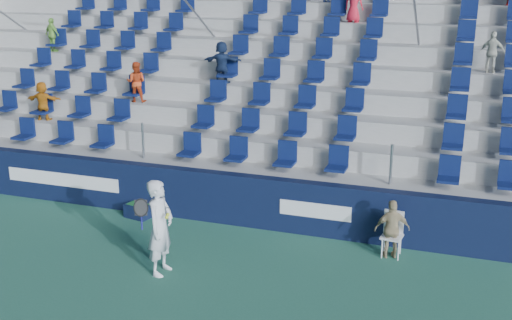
{
  "coord_description": "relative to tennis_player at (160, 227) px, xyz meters",
  "views": [
    {
      "loc": [
        4.56,
        -9.79,
        5.72
      ],
      "look_at": [
        0.2,
        2.8,
        1.7
      ],
      "focal_mm": 45.0,
      "sensor_mm": 36.0,
      "label": 1
    }
  ],
  "objects": [
    {
      "name": "grandstand",
      "position": [
        0.89,
        7.9,
        1.18
      ],
      "size": [
        24.0,
        8.17,
        6.63
      ],
      "color": "#A9A8A3",
      "rests_on": "ground"
    },
    {
      "name": "line_judge_chair",
      "position": [
        4.12,
        2.31,
        -0.42
      ],
      "size": [
        0.45,
        0.46,
        0.94
      ],
      "color": "white",
      "rests_on": "ground"
    },
    {
      "name": "line_judge",
      "position": [
        4.12,
        2.16,
        -0.33
      ],
      "size": [
        0.78,
        0.53,
        1.23
      ],
      "primitive_type": "imported",
      "rotation": [
        0.0,
        0.0,
        3.48
      ],
      "color": "tan",
      "rests_on": "ground"
    },
    {
      "name": "ball_bin",
      "position": [
        -1.86,
        2.41,
        -0.77
      ],
      "size": [
        0.66,
        0.5,
        0.34
      ],
      "color": "black",
      "rests_on": "ground"
    },
    {
      "name": "sponsor_wall",
      "position": [
        0.89,
        2.81,
        -0.35
      ],
      "size": [
        24.0,
        0.32,
        1.2
      ],
      "color": "black",
      "rests_on": "ground"
    },
    {
      "name": "ground",
      "position": [
        0.89,
        -0.34,
        -0.95
      ],
      "size": [
        70.0,
        70.0,
        0.0
      ],
      "primitive_type": "plane",
      "color": "#2C6650",
      "rests_on": "ground"
    },
    {
      "name": "tennis_player",
      "position": [
        0.0,
        0.0,
        0.0
      ],
      "size": [
        0.69,
        0.7,
        1.9
      ],
      "color": "silver",
      "rests_on": "ground"
    }
  ]
}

